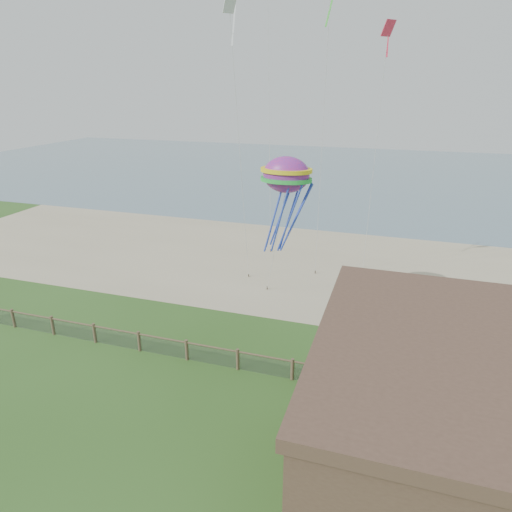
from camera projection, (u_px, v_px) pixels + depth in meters
The scene contains 9 objects.
ground at pixel (190, 448), 19.24m from camera, with size 160.00×160.00×0.00m, color #2C4F1B.
sand_beach at pixel (302, 264), 38.84m from camera, with size 72.00×20.00×0.02m, color tan.
ocean at pixel (357, 174), 78.04m from camera, with size 160.00×68.00×0.02m, color slate.
chainlink_fence at pixel (238, 360), 24.39m from camera, with size 36.20×0.20×1.25m, color brown, non-canonical shape.
motel_deck at pixel (510, 430), 19.90m from camera, with size 15.00×2.00×0.50m, color brown.
picnic_table at pixel (363, 398), 21.64m from camera, with size 2.02×1.52×0.85m, color brown, non-canonical shape.
octopus_kite at pixel (286, 202), 28.19m from camera, with size 3.20×2.26×6.58m, color #FF284E, non-canonical shape.
kite_white at pixel (230, 16), 26.31m from camera, with size 0.94×0.70×2.15m, color silver, non-canonical shape.
kite_red at pixel (388, 35), 27.36m from camera, with size 0.98×0.70×1.71m, color #EB2949, non-canonical shape.
Camera 1 is at (7.28, -13.54, 14.41)m, focal length 32.00 mm.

